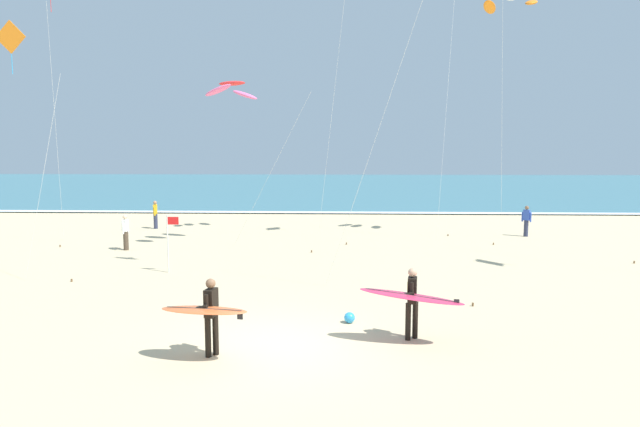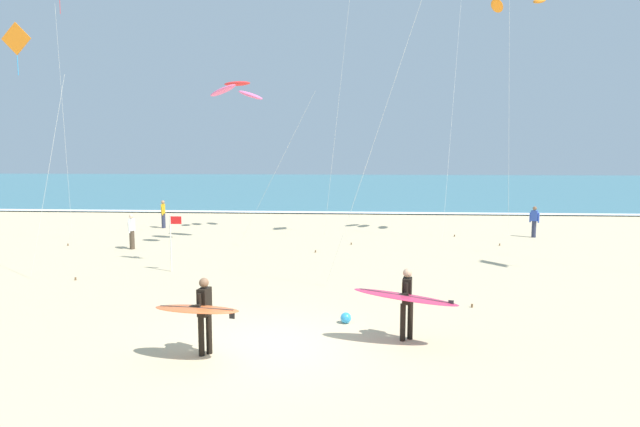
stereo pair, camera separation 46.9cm
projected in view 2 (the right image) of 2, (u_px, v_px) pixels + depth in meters
name	position (u px, v px, depth m)	size (l,w,h in m)	color
ground_plane	(270.00, 344.00, 12.42)	(160.00, 160.00, 0.00)	#D1BA8E
ocean_water	(341.00, 186.00, 67.60)	(160.00, 60.00, 0.08)	teal
shoreline_foam	(329.00, 212.00, 38.16)	(160.00, 1.07, 0.01)	white
surfer_lead	(406.00, 298.00, 12.43)	(2.44, 1.12, 1.71)	black
surfer_trailing	(201.00, 310.00, 11.53)	(1.98, 1.09, 1.71)	black
kite_arc_ivory_mid	(518.00, 1.00, 26.25)	(2.79, 3.50, 11.96)	orange
kite_diamond_amber_far	(19.00, 49.00, 17.89)	(2.21, 0.19, 8.61)	orange
kite_arc_scarlet_close	(237.00, 90.00, 24.47)	(4.81, 3.01, 7.51)	pink
bystander_yellow_top	(163.00, 214.00, 30.95)	(0.23, 0.49, 1.59)	#2D334C
bystander_blue_top	(534.00, 222.00, 27.63)	(0.42, 0.34, 1.59)	#2D334C
bystander_white_top	(132.00, 231.00, 24.32)	(0.22, 0.50, 1.59)	#4C3D2D
lifeguard_flag	(172.00, 237.00, 19.77)	(0.45, 0.05, 2.10)	silver
beach_ball	(346.00, 318.00, 13.94)	(0.28, 0.28, 0.28)	#2D99DB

